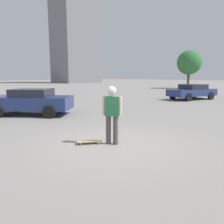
# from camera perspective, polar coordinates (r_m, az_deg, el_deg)

# --- Properties ---
(ground_plane) EXTENTS (220.00, 220.00, 0.00)m
(ground_plane) POSITION_cam_1_polar(r_m,az_deg,el_deg) (6.73, -0.00, -8.34)
(ground_plane) COLOR gray
(person) EXTENTS (0.40, 0.49, 1.76)m
(person) POSITION_cam_1_polar(r_m,az_deg,el_deg) (6.49, -0.00, 0.41)
(person) COLOR #4C4742
(person) RESTS_ON ground_plane
(skateboard) EXTENTS (0.76, 0.60, 0.08)m
(skateboard) POSITION_cam_1_polar(r_m,az_deg,el_deg) (6.77, -5.91, -7.69)
(skateboard) COLOR tan
(skateboard) RESTS_ON ground_plane
(car_parked_near) EXTENTS (4.20, 4.33, 1.39)m
(car_parked_near) POSITION_cam_1_polar(r_m,az_deg,el_deg) (12.36, -20.38, 2.67)
(car_parked_near) COLOR navy
(car_parked_near) RESTS_ON ground_plane
(car_parked_far) EXTENTS (4.77, 2.91, 1.34)m
(car_parked_far) POSITION_cam_1_polar(r_m,az_deg,el_deg) (20.71, 20.20, 5.08)
(car_parked_far) COLOR navy
(car_parked_far) RESTS_ON ground_plane
(building_block_distant) EXTENTS (12.58, 10.46, 26.96)m
(building_block_distant) POSITION_cam_1_polar(r_m,az_deg,el_deg) (72.71, -9.49, 18.24)
(building_block_distant) COLOR slate
(building_block_distant) RESTS_ON ground_plane
(tree_distant) EXTENTS (4.00, 4.00, 6.30)m
(tree_distant) POSITION_cam_1_polar(r_m,az_deg,el_deg) (39.32, 19.52, 12.05)
(tree_distant) COLOR brown
(tree_distant) RESTS_ON ground_plane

